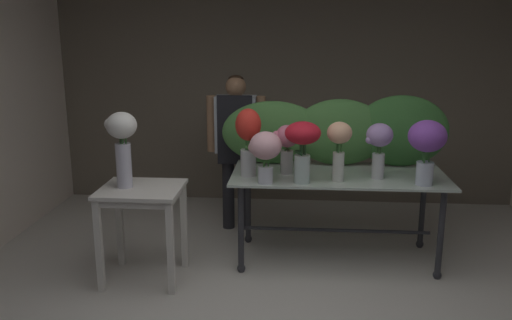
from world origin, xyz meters
name	(u,v)px	position (x,y,z in m)	size (l,w,h in m)	color
ground_plane	(281,252)	(0.00, 1.60, 0.00)	(7.04, 7.04, 0.00)	beige
wall_back	(287,90)	(0.00, 3.20, 1.30)	(5.32, 0.12, 2.61)	#706656
display_table_glass	(338,188)	(0.49, 1.50, 0.66)	(1.81, 0.84, 0.79)	silver
side_table_white	(142,202)	(-1.09, 1.00, 0.66)	(0.64, 0.57, 0.77)	silver
florist	(236,137)	(-0.47, 2.18, 0.95)	(0.58, 0.24, 1.55)	#232328
foliage_backdrop	(340,132)	(0.51, 1.80, 1.09)	(2.02, 0.25, 0.64)	#477F3D
vase_rosy_carnations	(286,144)	(0.04, 1.46, 1.04)	(0.23, 0.19, 0.42)	silver
vase_peach_stock	(339,143)	(0.46, 1.27, 1.10)	(0.20, 0.20, 0.49)	silver
vase_scarlet_anemones	(248,137)	(-0.27, 1.37, 1.11)	(0.21, 0.21, 0.57)	silver
vase_lilac_roses	(379,143)	(0.79, 1.37, 1.08)	(0.22, 0.22, 0.46)	silver
vase_blush_tulips	(265,150)	(-0.12, 1.16, 1.05)	(0.27, 0.26, 0.42)	silver
vase_violet_dahlias	(427,143)	(1.14, 1.21, 1.12)	(0.30, 0.30, 0.52)	silver
vase_crimson_peonies	(303,143)	(0.17, 1.19, 1.11)	(0.28, 0.28, 0.50)	silver
vase_white_roses_tall	(122,141)	(-1.22, 1.00, 1.14)	(0.26, 0.23, 0.60)	silver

